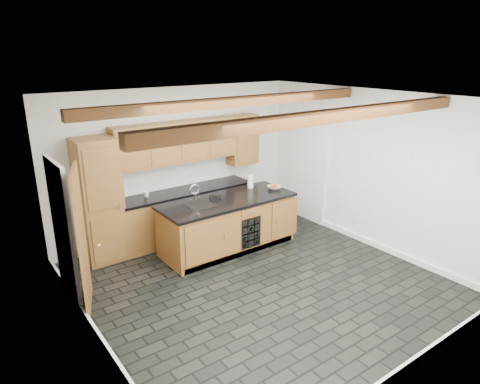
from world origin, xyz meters
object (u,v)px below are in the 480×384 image
object	(u,v)px
island	(228,224)
paper_towel	(250,182)
kitchen_scale	(215,197)
fruit_bowl	(274,187)

from	to	relation	value
island	paper_towel	bearing A→B (deg)	22.53
kitchen_scale	fruit_bowl	size ratio (longest dim) A/B	0.88
kitchen_scale	paper_towel	bearing A→B (deg)	25.65
paper_towel	island	bearing A→B (deg)	-157.47
island	kitchen_scale	distance (m)	0.55
island	kitchen_scale	bearing A→B (deg)	127.31
island	paper_towel	distance (m)	0.98
kitchen_scale	paper_towel	distance (m)	0.88
island	kitchen_scale	world-z (taller)	kitchen_scale
kitchen_scale	island	bearing A→B (deg)	-34.13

